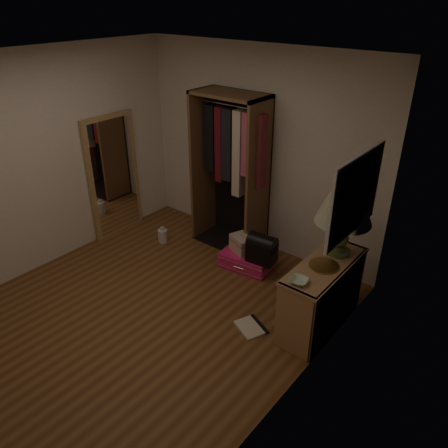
{
  "coord_description": "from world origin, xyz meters",
  "views": [
    {
      "loc": [
        3.02,
        -2.39,
        3.12
      ],
      "look_at": [
        0.3,
        0.95,
        0.8
      ],
      "focal_mm": 35.0,
      "sensor_mm": 36.0,
      "label": 1
    }
  ],
  "objects_px": {
    "train_case": "(242,244)",
    "floor_mirror": "(114,176)",
    "open_wardrobe": "(233,160)",
    "black_bag": "(262,248)",
    "white_jug": "(163,236)",
    "pink_suitcase": "(248,259)",
    "table_lamp": "(345,208)",
    "console_bookshelf": "(323,292)"
  },
  "relations": [
    {
      "from": "train_case",
      "to": "floor_mirror",
      "type": "bearing_deg",
      "value": -146.72
    },
    {
      "from": "open_wardrobe",
      "to": "black_bag",
      "type": "relative_size",
      "value": 5.58
    },
    {
      "from": "train_case",
      "to": "white_jug",
      "type": "height_order",
      "value": "train_case"
    },
    {
      "from": "pink_suitcase",
      "to": "table_lamp",
      "type": "distance_m",
      "value": 1.7
    },
    {
      "from": "black_bag",
      "to": "white_jug",
      "type": "height_order",
      "value": "black_bag"
    },
    {
      "from": "train_case",
      "to": "console_bookshelf",
      "type": "bearing_deg",
      "value": 5.8
    },
    {
      "from": "floor_mirror",
      "to": "white_jug",
      "type": "distance_m",
      "value": 1.06
    },
    {
      "from": "floor_mirror",
      "to": "pink_suitcase",
      "type": "bearing_deg",
      "value": 11.77
    },
    {
      "from": "pink_suitcase",
      "to": "black_bag",
      "type": "xyz_separation_m",
      "value": [
        0.24,
        -0.05,
        0.29
      ]
    },
    {
      "from": "floor_mirror",
      "to": "black_bag",
      "type": "xyz_separation_m",
      "value": [
        2.25,
        0.37,
        -0.46
      ]
    },
    {
      "from": "floor_mirror",
      "to": "pink_suitcase",
      "type": "distance_m",
      "value": 2.19
    },
    {
      "from": "pink_suitcase",
      "to": "open_wardrobe",
      "type": "bearing_deg",
      "value": 138.27
    },
    {
      "from": "open_wardrobe",
      "to": "black_bag",
      "type": "bearing_deg",
      "value": -27.92
    },
    {
      "from": "table_lamp",
      "to": "white_jug",
      "type": "bearing_deg",
      "value": -177.47
    },
    {
      "from": "train_case",
      "to": "black_bag",
      "type": "distance_m",
      "value": 0.34
    },
    {
      "from": "open_wardrobe",
      "to": "white_jug",
      "type": "xyz_separation_m",
      "value": [
        -0.76,
        -0.61,
        -1.11
      ]
    },
    {
      "from": "floor_mirror",
      "to": "train_case",
      "type": "bearing_deg",
      "value": 11.79
    },
    {
      "from": "open_wardrobe",
      "to": "train_case",
      "type": "relative_size",
      "value": 5.62
    },
    {
      "from": "console_bookshelf",
      "to": "open_wardrobe",
      "type": "relative_size",
      "value": 0.55
    },
    {
      "from": "console_bookshelf",
      "to": "table_lamp",
      "type": "relative_size",
      "value": 1.6
    },
    {
      "from": "pink_suitcase",
      "to": "black_bag",
      "type": "height_order",
      "value": "black_bag"
    },
    {
      "from": "pink_suitcase",
      "to": "white_jug",
      "type": "relative_size",
      "value": 3.08
    },
    {
      "from": "white_jug",
      "to": "console_bookshelf",
      "type": "bearing_deg",
      "value": -2.88
    },
    {
      "from": "train_case",
      "to": "table_lamp",
      "type": "height_order",
      "value": "table_lamp"
    },
    {
      "from": "console_bookshelf",
      "to": "train_case",
      "type": "height_order",
      "value": "console_bookshelf"
    },
    {
      "from": "pink_suitcase",
      "to": "black_bag",
      "type": "distance_m",
      "value": 0.38
    },
    {
      "from": "pink_suitcase",
      "to": "floor_mirror",
      "type": "bearing_deg",
      "value": -175.95
    },
    {
      "from": "floor_mirror",
      "to": "pink_suitcase",
      "type": "height_order",
      "value": "floor_mirror"
    },
    {
      "from": "floor_mirror",
      "to": "console_bookshelf",
      "type": "bearing_deg",
      "value": 0.6
    },
    {
      "from": "train_case",
      "to": "table_lamp",
      "type": "xyz_separation_m",
      "value": [
        1.31,
        -0.13,
        0.96
      ]
    },
    {
      "from": "console_bookshelf",
      "to": "white_jug",
      "type": "height_order",
      "value": "console_bookshelf"
    },
    {
      "from": "open_wardrobe",
      "to": "white_jug",
      "type": "relative_size",
      "value": 8.99
    },
    {
      "from": "floor_mirror",
      "to": "train_case",
      "type": "relative_size",
      "value": 4.66
    },
    {
      "from": "black_bag",
      "to": "pink_suitcase",
      "type": "bearing_deg",
      "value": 161.44
    },
    {
      "from": "train_case",
      "to": "white_jug",
      "type": "relative_size",
      "value": 1.6
    },
    {
      "from": "console_bookshelf",
      "to": "floor_mirror",
      "type": "xyz_separation_m",
      "value": [
        -3.24,
        -0.03,
        0.45
      ]
    },
    {
      "from": "table_lamp",
      "to": "pink_suitcase",
      "type": "bearing_deg",
      "value": 173.16
    },
    {
      "from": "black_bag",
      "to": "console_bookshelf",
      "type": "bearing_deg",
      "value": -24.81
    },
    {
      "from": "open_wardrobe",
      "to": "pink_suitcase",
      "type": "height_order",
      "value": "open_wardrobe"
    },
    {
      "from": "console_bookshelf",
      "to": "table_lamp",
      "type": "bearing_deg",
      "value": 89.13
    },
    {
      "from": "console_bookshelf",
      "to": "pink_suitcase",
      "type": "bearing_deg",
      "value": 162.61
    },
    {
      "from": "console_bookshelf",
      "to": "white_jug",
      "type": "xyz_separation_m",
      "value": [
        -2.51,
        0.13,
        -0.3
      ]
    }
  ]
}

